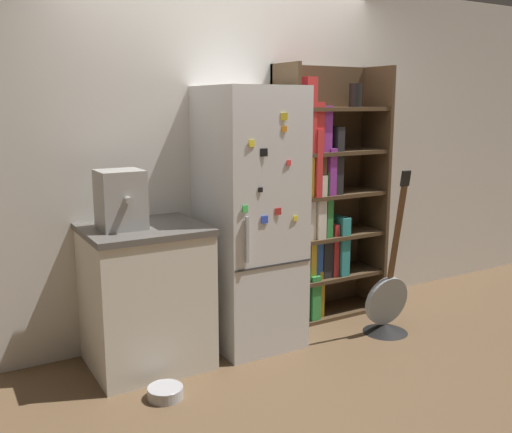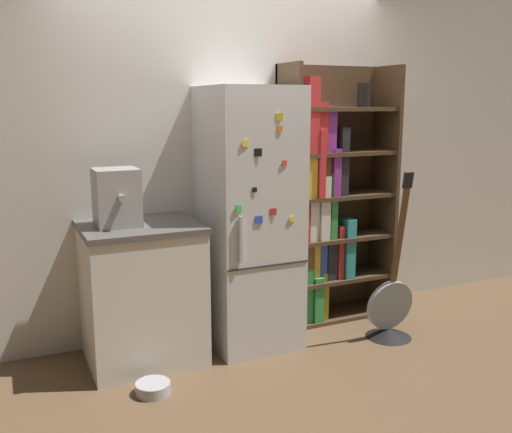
% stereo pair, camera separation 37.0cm
% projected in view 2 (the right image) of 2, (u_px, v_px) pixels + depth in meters
% --- Properties ---
extents(ground_plane, '(16.00, 16.00, 0.00)m').
position_uv_depth(ground_plane, '(256.00, 345.00, 4.06)').
color(ground_plane, brown).
extents(wall_back, '(8.00, 0.05, 2.60)m').
position_uv_depth(wall_back, '(229.00, 157.00, 4.23)').
color(wall_back, silver).
rests_on(wall_back, ground_plane).
extents(refrigerator, '(0.59, 0.68, 1.81)m').
position_uv_depth(refrigerator, '(248.00, 218.00, 3.99)').
color(refrigerator, silver).
rests_on(refrigerator, ground_plane).
extents(bookshelf, '(0.91, 0.37, 1.98)m').
position_uv_depth(bookshelf, '(321.00, 202.00, 4.41)').
color(bookshelf, '#4C3823').
rests_on(bookshelf, ground_plane).
extents(kitchen_counter, '(0.75, 0.67, 0.93)m').
position_uv_depth(kitchen_counter, '(142.00, 292.00, 3.76)').
color(kitchen_counter, silver).
rests_on(kitchen_counter, ground_plane).
extents(espresso_machine, '(0.27, 0.32, 0.36)m').
position_uv_depth(espresso_machine, '(117.00, 197.00, 3.58)').
color(espresso_machine, '#A5A39E').
rests_on(espresso_machine, kitchen_counter).
extents(guitar, '(0.37, 0.34, 1.24)m').
position_uv_depth(guitar, '(390.00, 315.00, 4.17)').
color(guitar, black).
rests_on(guitar, ground_plane).
extents(pet_bowl, '(0.21, 0.21, 0.07)m').
position_uv_depth(pet_bowl, '(153.00, 387.00, 3.38)').
color(pet_bowl, '#B7B7BC').
rests_on(pet_bowl, ground_plane).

